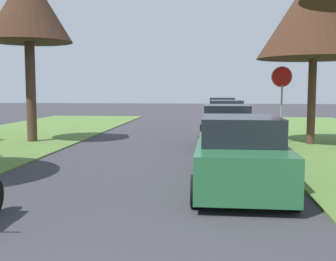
% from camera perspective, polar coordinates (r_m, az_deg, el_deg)
% --- Properties ---
extents(stop_sign_far, '(0.81, 0.24, 2.97)m').
position_cam_1_polar(stop_sign_far, '(16.86, 15.17, 5.64)').
color(stop_sign_far, '#9EA0A5').
rests_on(stop_sign_far, grass_verge_right).
extents(street_tree_right_mid_b, '(4.22, 4.22, 6.59)m').
position_cam_1_polar(street_tree_right_mid_b, '(17.14, 19.28, 14.75)').
color(street_tree_right_mid_b, '#503526').
rests_on(street_tree_right_mid_b, grass_verge_right).
extents(street_tree_left_mid_b, '(3.37, 3.37, 6.80)m').
position_cam_1_polar(street_tree_left_mid_b, '(17.99, -18.46, 15.67)').
color(street_tree_left_mid_b, '#4D3427').
rests_on(street_tree_left_mid_b, grass_verge_left).
extents(parked_sedan_green, '(1.97, 4.41, 1.57)m').
position_cam_1_polar(parked_sedan_green, '(9.20, 9.73, -3.33)').
color(parked_sedan_green, '#28663D').
rests_on(parked_sedan_green, ground).
extents(parked_sedan_black, '(1.97, 4.41, 1.57)m').
position_cam_1_polar(parked_sedan_black, '(15.58, 7.94, 0.36)').
color(parked_sedan_black, black).
rests_on(parked_sedan_black, ground).
extents(parked_sedan_white, '(1.97, 4.41, 1.57)m').
position_cam_1_polar(parked_sedan_white, '(21.84, 7.92, 1.87)').
color(parked_sedan_white, white).
rests_on(parked_sedan_white, ground).
extents(parked_sedan_silver, '(1.97, 4.41, 1.57)m').
position_cam_1_polar(parked_sedan_silver, '(28.41, 7.33, 2.75)').
color(parked_sedan_silver, '#BCBCC1').
rests_on(parked_sedan_silver, ground).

